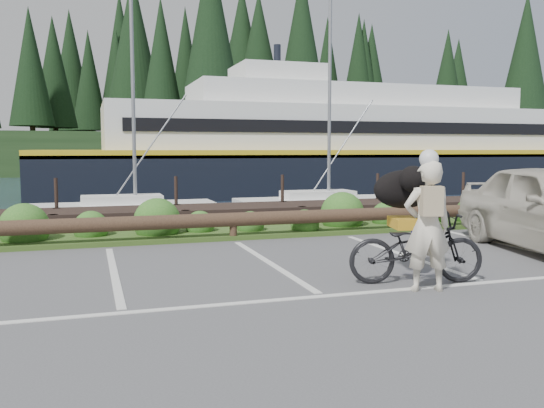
# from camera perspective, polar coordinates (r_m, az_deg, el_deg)

# --- Properties ---
(ground) EXTENTS (72.00, 72.00, 0.00)m
(ground) POSITION_cam_1_polar(r_m,az_deg,el_deg) (8.17, 3.97, -8.46)
(ground) COLOR #4D4C4F
(harbor_backdrop) EXTENTS (170.00, 160.00, 30.00)m
(harbor_backdrop) POSITION_cam_1_polar(r_m,az_deg,el_deg) (85.92, -15.49, 3.97)
(harbor_backdrop) COLOR #1C2F44
(harbor_backdrop) RESTS_ON ground
(vegetation_strip) EXTENTS (34.00, 1.60, 0.10)m
(vegetation_strip) POSITION_cam_1_polar(r_m,az_deg,el_deg) (13.14, -4.59, -2.92)
(vegetation_strip) COLOR #3D5B21
(vegetation_strip) RESTS_ON ground
(log_rail) EXTENTS (32.00, 0.30, 0.60)m
(log_rail) POSITION_cam_1_polar(r_m,az_deg,el_deg) (12.48, -3.86, -3.60)
(log_rail) COLOR #443021
(log_rail) RESTS_ON ground
(bicycle) EXTENTS (2.09, 1.15, 1.04)m
(bicycle) POSITION_cam_1_polar(r_m,az_deg,el_deg) (8.70, 14.08, -4.25)
(bicycle) COLOR black
(bicycle) RESTS_ON ground
(cyclist) EXTENTS (0.75, 0.58, 1.81)m
(cyclist) POSITION_cam_1_polar(r_m,az_deg,el_deg) (8.21, 15.13, -2.13)
(cyclist) COLOR #ECE2C8
(cyclist) RESTS_ON ground
(dog) EXTENTS (0.75, 1.13, 0.60)m
(dog) POSITION_cam_1_polar(r_m,az_deg,el_deg) (9.21, 13.00, 1.45)
(dog) COLOR black
(dog) RESTS_ON bicycle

